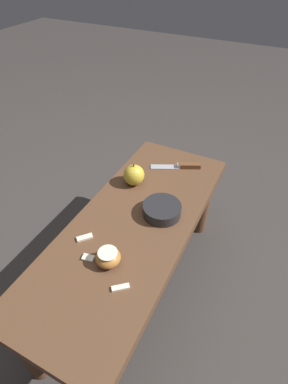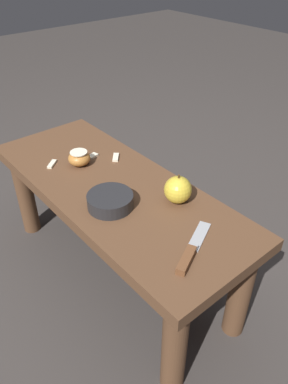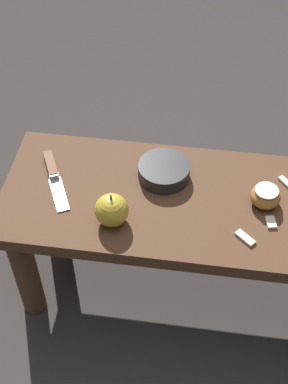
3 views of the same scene
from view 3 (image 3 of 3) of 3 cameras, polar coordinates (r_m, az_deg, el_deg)
ground_plane at (r=1.72m, az=4.47°, el=-9.74°), size 8.00×8.00×0.00m
wooden_bench at (r=1.46m, az=5.20°, el=-2.94°), size 1.01×0.40×0.40m
knife at (r=1.46m, az=-9.56°, el=2.07°), size 0.12×0.21×0.02m
apple_whole at (r=1.31m, az=-3.31°, el=-1.96°), size 0.08×0.08×0.10m
apple_cut at (r=1.40m, az=12.97°, el=-0.48°), size 0.08×0.08×0.05m
apple_slice_near_knife at (r=1.37m, az=13.53°, el=-3.18°), size 0.03×0.04×0.01m
apple_slice_center at (r=1.47m, az=15.10°, el=0.93°), size 0.05×0.05×0.01m
apple_slice_near_bowl at (r=1.33m, az=10.90°, el=-4.85°), size 0.05×0.05×0.01m
bowl at (r=1.43m, az=2.28°, el=2.25°), size 0.14×0.14×0.04m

